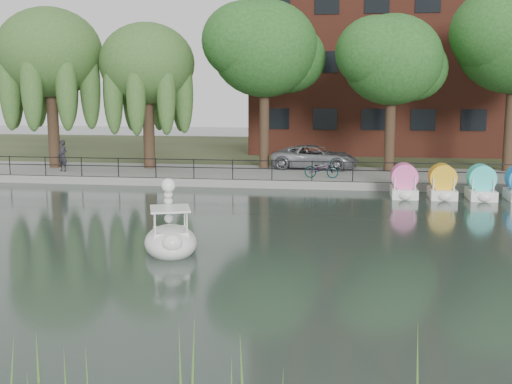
% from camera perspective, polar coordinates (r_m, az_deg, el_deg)
% --- Properties ---
extents(ground_plane, '(120.00, 120.00, 0.00)m').
position_cam_1_polar(ground_plane, '(19.34, -3.14, -5.69)').
color(ground_plane, '#3A4941').
extents(promenade, '(40.00, 6.00, 0.40)m').
position_cam_1_polar(promenade, '(34.85, 1.95, 1.42)').
color(promenade, gray).
rests_on(promenade, ground_plane).
extents(kerb, '(40.00, 0.25, 0.40)m').
position_cam_1_polar(kerb, '(31.95, 1.38, 0.69)').
color(kerb, gray).
rests_on(kerb, ground_plane).
extents(land_strip, '(60.00, 22.00, 0.36)m').
position_cam_1_polar(land_strip, '(48.70, 3.70, 3.65)').
color(land_strip, '#47512D').
rests_on(land_strip, ground_plane).
extents(railing, '(32.00, 0.05, 1.00)m').
position_cam_1_polar(railing, '(32.02, 1.43, 2.42)').
color(railing, black).
rests_on(railing, promenade).
extents(apartment_building, '(20.00, 10.07, 18.00)m').
position_cam_1_polar(apartment_building, '(48.60, 12.34, 14.29)').
color(apartment_building, '#4C1E16').
rests_on(apartment_building, land_strip).
extents(willow_left, '(5.88, 5.88, 9.01)m').
position_cam_1_polar(willow_left, '(38.64, -17.88, 11.68)').
color(willow_left, '#473323').
rests_on(willow_left, promenade).
extents(willow_mid, '(5.32, 5.32, 8.15)m').
position_cam_1_polar(willow_mid, '(37.06, -9.66, 11.14)').
color(willow_mid, '#473323').
rests_on(willow_mid, promenade).
extents(broadleaf_center, '(6.00, 6.00, 9.25)m').
position_cam_1_polar(broadleaf_center, '(36.67, 0.76, 12.57)').
color(broadleaf_center, '#473323').
rests_on(broadleaf_center, promenade).
extents(broadleaf_right, '(5.40, 5.40, 8.32)m').
position_cam_1_polar(broadleaf_right, '(35.92, 12.02, 11.36)').
color(broadleaf_right, '#473323').
rests_on(broadleaf_right, promenade).
extents(minivan, '(3.10, 5.77, 1.54)m').
position_cam_1_polar(minivan, '(36.44, 5.26, 3.27)').
color(minivan, gray).
rests_on(minivan, promenade).
extents(bicycle, '(0.65, 1.74, 1.00)m').
position_cam_1_polar(bicycle, '(32.89, 5.85, 2.13)').
color(bicycle, gray).
rests_on(bicycle, promenade).
extents(pedestrian, '(0.84, 0.70, 1.98)m').
position_cam_1_polar(pedestrian, '(36.74, -16.82, 3.30)').
color(pedestrian, black).
rests_on(pedestrian, promenade).
extents(swan_boat, '(2.31, 2.92, 2.16)m').
position_cam_1_polar(swan_boat, '(19.93, -7.61, -3.91)').
color(swan_boat, white).
rests_on(swan_boat, ground_plane).
extents(pedal_boat_row, '(7.95, 1.70, 1.40)m').
position_cam_1_polar(pedal_boat_row, '(30.61, 19.37, 0.55)').
color(pedal_boat_row, white).
rests_on(pedal_boat_row, ground_plane).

